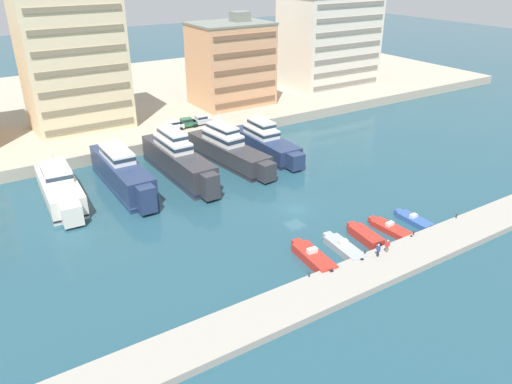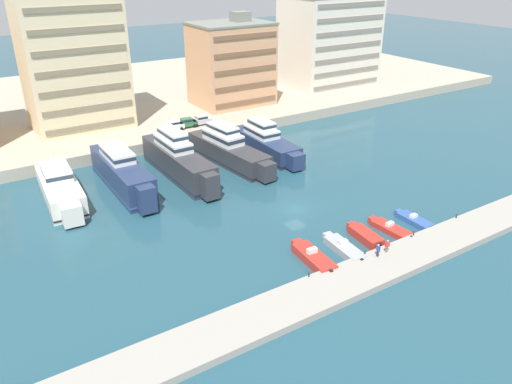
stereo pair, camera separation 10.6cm
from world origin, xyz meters
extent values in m
plane|color=#234C5B|center=(0.00, 0.00, 0.00)|extent=(400.00, 400.00, 0.00)
cube|color=#ADA38E|center=(0.00, 66.11, 1.02)|extent=(180.00, 70.00, 2.04)
cube|color=#9E998E|center=(0.00, -17.07, 0.41)|extent=(120.00, 5.44, 0.81)
cube|color=silver|center=(-26.61, 20.30, 1.61)|extent=(5.51, 15.19, 3.21)
cube|color=silver|center=(-27.14, 11.82, 1.69)|extent=(2.66, 2.45, 2.73)
cube|color=black|center=(-26.61, 20.30, 0.56)|extent=(5.57, 15.34, 0.24)
cube|color=white|center=(-26.54, 21.42, 4.01)|extent=(3.96, 6.48, 1.59)
cube|color=#233342|center=(-26.54, 21.42, 4.17)|extent=(4.01, 6.55, 0.57)
cylinder|color=silver|center=(-26.48, 22.36, 5.70)|extent=(0.16, 0.16, 1.80)
cube|color=silver|center=(-26.12, 28.20, 0.88)|extent=(3.95, 1.14, 0.20)
cube|color=navy|center=(-17.68, 19.81, 2.14)|extent=(4.33, 18.27, 4.29)
cube|color=navy|center=(-17.77, 9.76, 2.25)|extent=(2.31, 2.10, 3.64)
cube|color=#334C7F|center=(-17.68, 19.81, 0.75)|extent=(4.37, 18.45, 0.24)
cube|color=white|center=(-17.67, 21.18, 5.04)|extent=(3.32, 7.69, 1.51)
cube|color=#233342|center=(-17.67, 21.18, 5.19)|extent=(3.36, 7.76, 0.54)
cylinder|color=silver|center=(-17.66, 22.33, 6.70)|extent=(0.16, 0.16, 1.80)
cube|color=navy|center=(-17.59, 29.38, 1.18)|extent=(3.54, 0.93, 0.20)
cube|color=#333338|center=(-8.73, 19.35, 2.15)|extent=(4.30, 19.21, 4.31)
cube|color=#333338|center=(-8.63, 8.84, 2.26)|extent=(2.28, 2.08, 3.66)
cube|color=#192347|center=(-8.73, 19.35, 0.75)|extent=(4.34, 19.40, 0.24)
cube|color=white|center=(-8.74, 20.79, 5.06)|extent=(3.28, 8.08, 1.51)
cube|color=#233342|center=(-8.74, 20.79, 5.21)|extent=(3.33, 8.16, 0.54)
cube|color=white|center=(-8.74, 20.79, 6.50)|extent=(2.56, 6.30, 1.36)
cube|color=#233342|center=(-8.74, 20.79, 6.63)|extent=(2.59, 6.37, 0.49)
cylinder|color=silver|center=(-8.75, 22.00, 8.07)|extent=(0.16, 0.16, 1.80)
cube|color=#333338|center=(-8.82, 29.38, 1.18)|extent=(3.50, 0.93, 0.20)
cube|color=#333338|center=(0.71, 20.00, 1.67)|extent=(6.08, 18.84, 3.34)
cube|color=#333338|center=(1.71, 9.83, 1.75)|extent=(2.56, 2.37, 2.84)
cube|color=black|center=(0.71, 20.00, 0.58)|extent=(6.14, 19.03, 0.24)
cube|color=white|center=(0.58, 21.38, 4.17)|extent=(4.09, 8.06, 1.67)
cube|color=#233342|center=(0.58, 21.38, 4.34)|extent=(4.14, 8.15, 0.60)
cube|color=white|center=(0.58, 21.38, 5.63)|extent=(3.19, 6.29, 1.25)
cube|color=#233342|center=(0.58, 21.38, 5.76)|extent=(3.23, 6.35, 0.45)
cylinder|color=silver|center=(0.46, 22.54, 7.16)|extent=(0.16, 0.16, 1.80)
cube|color=#333338|center=(-0.23, 29.66, 0.92)|extent=(3.72, 1.25, 0.20)
cube|color=navy|center=(8.32, 20.14, 1.53)|extent=(4.61, 16.16, 3.06)
cube|color=navy|center=(8.21, 11.09, 1.61)|extent=(2.46, 2.24, 2.60)
cube|color=black|center=(8.32, 20.14, 0.54)|extent=(4.65, 16.33, 0.24)
cube|color=white|center=(8.33, 21.35, 3.75)|extent=(3.53, 6.81, 1.38)
cube|color=#233342|center=(8.33, 21.35, 3.89)|extent=(3.57, 6.88, 0.50)
cube|color=white|center=(8.33, 21.35, 5.10)|extent=(2.75, 5.31, 1.32)
cube|color=#233342|center=(8.33, 21.35, 5.23)|extent=(2.79, 5.36, 0.47)
cylinder|color=silver|center=(8.34, 22.37, 6.66)|extent=(0.16, 0.16, 1.80)
cube|color=navy|center=(8.41, 28.65, 0.84)|extent=(3.77, 0.94, 0.20)
cube|color=red|center=(-6.19, -11.80, 0.52)|extent=(2.76, 6.57, 1.05)
cube|color=red|center=(-5.85, -8.18, 0.52)|extent=(1.28, 1.09, 0.89)
cube|color=silver|center=(-6.14, -11.32, 1.33)|extent=(1.25, 0.71, 0.57)
cube|color=#283847|center=(-6.12, -11.04, 1.42)|extent=(1.09, 0.18, 0.34)
cube|color=black|center=(-6.50, -15.16, 0.67)|extent=(0.38, 0.31, 0.60)
cube|color=#9EA3A8|center=(-1.79, -12.10, 0.45)|extent=(2.54, 6.13, 0.90)
cube|color=#9EA3A8|center=(-1.50, -8.72, 0.45)|extent=(1.19, 1.00, 0.77)
cube|color=silver|center=(-1.76, -11.66, 1.18)|extent=(1.16, 0.70, 0.55)
cube|color=#283847|center=(-1.73, -11.38, 1.26)|extent=(1.01, 0.17, 0.33)
cube|color=black|center=(-2.07, -15.26, 0.60)|extent=(0.38, 0.31, 0.60)
cube|color=red|center=(2.29, -11.36, 0.55)|extent=(2.40, 5.03, 1.10)
cube|color=red|center=(2.58, -8.56, 0.55)|extent=(1.14, 0.97, 0.93)
cube|color=black|center=(2.03, -13.95, 0.70)|extent=(0.39, 0.32, 0.60)
cube|color=red|center=(6.48, -11.70, 0.38)|extent=(2.25, 5.68, 0.76)
cube|color=red|center=(6.30, -8.53, 0.38)|extent=(1.11, 0.93, 0.64)
cube|color=silver|center=(6.46, -11.28, 0.99)|extent=(1.09, 0.66, 0.47)
cube|color=#283847|center=(6.44, -11.00, 1.06)|extent=(0.97, 0.14, 0.28)
cube|color=black|center=(6.65, -14.66, 0.53)|extent=(0.38, 0.30, 0.60)
cube|color=#33569E|center=(10.82, -11.69, 0.36)|extent=(1.90, 4.97, 0.72)
cube|color=#33569E|center=(10.85, -8.85, 0.36)|extent=(1.03, 0.84, 0.61)
cube|color=silver|center=(10.82, -11.32, 0.92)|extent=(1.02, 0.61, 0.41)
cube|color=#283847|center=(10.82, -11.04, 0.98)|extent=(0.93, 0.09, 0.24)
cube|color=black|center=(10.79, -14.35, 0.51)|extent=(0.36, 0.28, 0.60)
cube|color=white|center=(-2.56, 35.10, 2.76)|extent=(4.13, 1.78, 0.80)
cube|color=white|center=(-2.41, 35.09, 3.50)|extent=(2.13, 1.60, 0.68)
cube|color=#1E2833|center=(-2.41, 35.09, 3.50)|extent=(2.09, 1.62, 0.37)
cylinder|color=black|center=(-3.93, 34.27, 2.36)|extent=(0.64, 0.23, 0.64)
cylinder|color=black|center=(-3.89, 35.97, 2.36)|extent=(0.64, 0.23, 0.64)
cylinder|color=black|center=(-1.23, 34.22, 2.36)|extent=(0.64, 0.23, 0.64)
cylinder|color=black|center=(-1.20, 35.92, 2.36)|extent=(0.64, 0.23, 0.64)
cube|color=#2D6642|center=(0.29, 35.34, 2.76)|extent=(4.17, 1.89, 0.80)
cube|color=#2D6642|center=(0.44, 35.33, 3.50)|extent=(2.17, 1.66, 0.68)
cube|color=#1E2833|center=(0.44, 35.33, 3.50)|extent=(2.13, 1.67, 0.37)
cylinder|color=black|center=(-1.10, 34.55, 2.36)|extent=(0.65, 0.25, 0.64)
cylinder|color=black|center=(-1.02, 36.25, 2.36)|extent=(0.65, 0.25, 0.64)
cylinder|color=black|center=(1.60, 34.43, 2.36)|extent=(0.65, 0.25, 0.64)
cylinder|color=black|center=(1.68, 36.13, 2.36)|extent=(0.65, 0.25, 0.64)
cube|color=#B7BCC1|center=(3.40, 35.34, 2.76)|extent=(4.13, 1.76, 0.80)
cube|color=#B7BCC1|center=(3.55, 35.34, 3.50)|extent=(2.12, 1.59, 0.68)
cube|color=#1E2833|center=(3.55, 35.34, 3.50)|extent=(2.08, 1.61, 0.37)
cylinder|color=black|center=(2.06, 34.47, 2.36)|extent=(0.64, 0.23, 0.64)
cylinder|color=black|center=(2.04, 36.17, 2.36)|extent=(0.64, 0.23, 0.64)
cylinder|color=black|center=(4.76, 34.51, 2.36)|extent=(0.64, 0.23, 0.64)
cylinder|color=black|center=(4.74, 36.21, 2.36)|extent=(0.64, 0.23, 0.64)
cube|color=beige|center=(-16.07, 46.96, 15.49)|extent=(17.35, 12.44, 26.90)
cube|color=#7E7359|center=(-16.07, 40.64, 3.72)|extent=(15.97, 0.24, 0.90)
cube|color=#7E7359|center=(-16.07, 40.64, 7.08)|extent=(15.97, 0.24, 0.90)
cube|color=#7E7359|center=(-16.07, 40.64, 10.44)|extent=(15.97, 0.24, 0.90)
cube|color=#7E7359|center=(-16.07, 40.64, 13.81)|extent=(15.97, 0.24, 0.90)
cube|color=#7E7359|center=(-16.07, 40.64, 17.17)|extent=(15.97, 0.24, 0.90)
cube|color=#7E7359|center=(-16.07, 40.64, 20.53)|extent=(15.97, 0.24, 0.90)
cube|color=#7E7359|center=(-16.07, 40.64, 23.89)|extent=(15.97, 0.24, 0.90)
cube|color=tan|center=(16.41, 45.71, 10.43)|extent=(16.02, 12.02, 16.77)
cube|color=brown|center=(16.41, 39.60, 3.72)|extent=(14.74, 0.24, 0.90)
cube|color=brown|center=(16.41, 39.60, 7.07)|extent=(14.74, 0.24, 0.90)
cube|color=brown|center=(16.41, 39.60, 10.43)|extent=(14.74, 0.24, 0.90)
cube|color=brown|center=(16.41, 39.60, 13.78)|extent=(14.74, 0.24, 0.90)
cube|color=brown|center=(16.41, 39.60, 17.14)|extent=(14.74, 0.24, 0.90)
cube|color=gray|center=(16.41, 45.71, 19.01)|extent=(16.34, 12.26, 0.40)
cube|color=gray|center=(18.82, 45.71, 20.21)|extent=(3.60, 3.20, 2.00)
cube|color=silver|center=(45.83, 48.39, 12.60)|extent=(21.92, 14.56, 21.12)
cube|color=gray|center=(45.83, 41.01, 3.55)|extent=(20.17, 0.24, 0.90)
cube|color=gray|center=(45.83, 41.01, 6.56)|extent=(20.17, 0.24, 0.90)
cube|color=gray|center=(45.83, 41.01, 9.58)|extent=(20.17, 0.24, 0.90)
cube|color=gray|center=(45.83, 41.01, 12.60)|extent=(20.17, 0.24, 0.90)
cube|color=gray|center=(45.83, 41.01, 15.62)|extent=(20.17, 0.24, 0.90)
cube|color=gray|center=(45.83, 41.01, 18.63)|extent=(20.17, 0.24, 0.90)
cube|color=gray|center=(45.83, 41.01, 21.65)|extent=(20.17, 0.24, 0.90)
cylinder|color=#282D3D|center=(-0.14, -15.79, 1.22)|extent=(0.13, 0.13, 0.81)
cylinder|color=#282D3D|center=(-0.14, -15.63, 1.22)|extent=(0.13, 0.13, 0.81)
cube|color=#2D4C99|center=(-0.14, -15.71, 1.93)|extent=(0.23, 0.45, 0.62)
cylinder|color=#2D4C99|center=(-0.15, -15.98, 1.88)|extent=(0.10, 0.10, 0.62)
cylinder|color=#2D4C99|center=(-0.14, -15.44, 1.88)|extent=(0.10, 0.10, 0.62)
sphere|color=beige|center=(-0.14, -15.71, 2.35)|extent=(0.22, 0.22, 0.22)
cylinder|color=#7A6B56|center=(1.48, -15.65, 1.22)|extent=(0.13, 0.13, 0.81)
cylinder|color=#7A6B56|center=(1.33, -15.61, 1.22)|extent=(0.13, 0.13, 0.81)
cube|color=red|center=(1.40, -15.63, 1.93)|extent=(0.49, 0.33, 0.62)
cylinder|color=red|center=(1.67, -15.70, 1.88)|extent=(0.10, 0.10, 0.62)
cylinder|color=red|center=(1.14, -15.56, 1.88)|extent=(0.10, 0.10, 0.62)
sphere|color=tan|center=(1.40, -15.63, 2.35)|extent=(0.22, 0.22, 0.22)
cylinder|color=#2D2D33|center=(-9.15, -14.60, 1.04)|extent=(0.18, 0.18, 0.45)
sphere|color=#2D2D33|center=(-9.15, -14.60, 1.32)|extent=(0.20, 0.20, 0.20)
cylinder|color=#2D2D33|center=(-1.02, -14.60, 1.04)|extent=(0.18, 0.18, 0.45)
sphere|color=#2D2D33|center=(-1.02, -14.60, 1.32)|extent=(0.20, 0.20, 0.20)
cylinder|color=#2D2D33|center=(7.10, -14.60, 1.04)|extent=(0.18, 0.18, 0.45)
sphere|color=#2D2D33|center=(7.10, -14.60, 1.32)|extent=(0.20, 0.20, 0.20)
cylinder|color=#2D2D33|center=(15.22, -14.60, 1.04)|extent=(0.18, 0.18, 0.45)
sphere|color=#2D2D33|center=(15.22, -14.60, 1.32)|extent=(0.20, 0.20, 0.20)
camera|label=1|loc=(-37.79, -48.71, 31.91)|focal=35.00mm
camera|label=2|loc=(-37.70, -48.77, 31.91)|focal=35.00mm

